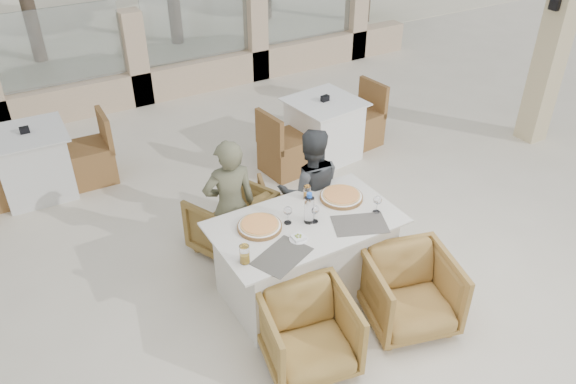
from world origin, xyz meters
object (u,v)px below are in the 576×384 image
water_bottle (309,208)px  armchair_far_left (232,221)px  dining_table (305,257)px  armchair_near_right (410,292)px  wine_glass_near (315,213)px  armchair_near_left (308,333)px  armchair_far_right (290,204)px  beer_glass_right (307,192)px  bg_table_b (324,129)px  beer_glass_left (245,254)px  diner_left (230,206)px  pizza_left (260,226)px  olive_dish (298,237)px  diner_right (310,191)px  wine_glass_corner (377,203)px  pizza_right (341,196)px  wine_glass_centre (288,214)px  bg_table_a (34,163)px

water_bottle → armchair_far_left: (-0.31, 0.90, -0.60)m
dining_table → armchair_near_right: dining_table is taller
wine_glass_near → armchair_near_left: wine_glass_near is taller
armchair_far_right → armchair_near_left: armchair_near_left is taller
beer_glass_right → bg_table_b: bearing=52.1°
wine_glass_near → beer_glass_left: bearing=-167.0°
dining_table → armchair_near_left: (-0.41, -0.71, -0.07)m
diner_left → pizza_left: bearing=100.8°
armchair_near_left → diner_left: (0.02, 1.37, 0.36)m
beer_glass_right → armchair_far_left: 0.93m
olive_dish → armchair_far_right: olive_dish is taller
wine_glass_near → armchair_far_right: bearing=71.3°
olive_dish → diner_right: bearing=51.7°
beer_glass_right → armchair_far_left: size_ratio=0.18×
beer_glass_right → armchair_far_right: beer_glass_right is taller
armchair_near_left → diner_right: (0.80, 1.25, 0.33)m
wine_glass_corner → pizza_right: bearing=113.2°
armchair_far_left → diner_left: (-0.10, -0.23, 0.35)m
armchair_far_left → diner_right: 0.83m
wine_glass_centre → beer_glass_left: wine_glass_centre is taller
armchair_far_left → bg_table_b: size_ratio=0.43×
water_bottle → diner_left: (-0.42, 0.67, -0.24)m
pizza_right → beer_glass_right: 0.31m
diner_left → bg_table_a: diner_left is taller
water_bottle → beer_glass_right: 0.36m
armchair_near_left → diner_left: diner_left is taller
wine_glass_corner → beer_glass_right: bearing=129.9°
water_bottle → armchair_near_right: water_bottle is taller
armchair_far_left → armchair_far_right: size_ratio=1.18×
armchair_far_left → armchair_far_right: armchair_far_left is taller
water_bottle → wine_glass_corner: (0.58, -0.18, -0.05)m
dining_table → diner_right: size_ratio=1.24×
pizza_left → armchair_near_left: size_ratio=0.53×
armchair_far_left → armchair_near_right: bearing=92.5°
beer_glass_right → diner_right: size_ratio=0.10×
wine_glass_near → wine_glass_corner: size_ratio=1.00×
pizza_left → wine_glass_centre: 0.25m
wine_glass_corner → beer_glass_right: (-0.41, 0.49, -0.03)m
pizza_left → diner_right: 0.89m
beer_glass_left → beer_glass_right: bearing=29.9°
wine_glass_corner → diner_right: (-0.22, 0.73, -0.22)m
wine_glass_centre → bg_table_b: bearing=49.4°
wine_glass_corner → beer_glass_right: 0.63m
dining_table → armchair_far_left: size_ratio=2.29×
pizza_left → armchair_far_left: (0.09, 0.77, -0.48)m
pizza_right → wine_glass_near: wine_glass_near is taller
beer_glass_right → armchair_far_right: bearing=72.9°
bg_table_a → armchair_near_right: bearing=-55.9°
pizza_left → wine_glass_corner: wine_glass_corner is taller
wine_glass_corner → armchair_far_left: (-0.89, 1.08, -0.54)m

